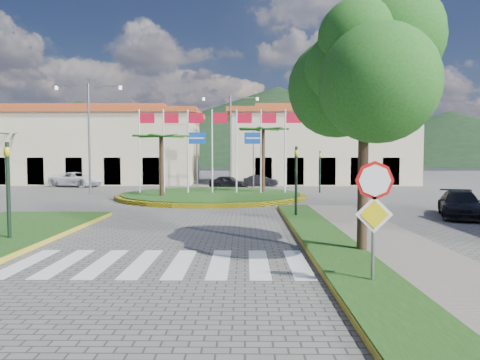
{
  "coord_description": "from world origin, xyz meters",
  "views": [
    {
      "loc": [
        2.24,
        -6.8,
        2.72
      ],
      "look_at": [
        2.07,
        8.0,
        1.93
      ],
      "focal_mm": 32.0,
      "sensor_mm": 36.0,
      "label": 1
    }
  ],
  "objects_px": {
    "white_van": "(76,180)",
    "car_dark_b": "(261,181)",
    "stop_sign": "(374,203)",
    "deciduous_tree": "(365,67)",
    "roundabout_island": "(212,195)",
    "car_dark_a": "(229,182)",
    "car_side_right": "(460,204)"
  },
  "relations": [
    {
      "from": "white_van",
      "to": "car_dark_b",
      "type": "bearing_deg",
      "value": -68.92
    },
    {
      "from": "stop_sign",
      "to": "deciduous_tree",
      "type": "bearing_deg",
      "value": 78.82
    },
    {
      "from": "roundabout_island",
      "to": "white_van",
      "type": "xyz_separation_m",
      "value": [
        -13.31,
        10.29,
        0.5
      ]
    },
    {
      "from": "white_van",
      "to": "car_dark_a",
      "type": "height_order",
      "value": "white_van"
    },
    {
      "from": "car_dark_a",
      "to": "car_dark_b",
      "type": "bearing_deg",
      "value": -19.27
    },
    {
      "from": "deciduous_tree",
      "to": "car_dark_a",
      "type": "height_order",
      "value": "deciduous_tree"
    },
    {
      "from": "roundabout_island",
      "to": "stop_sign",
      "type": "xyz_separation_m",
      "value": [
        4.9,
        -20.04,
        1.61
      ]
    },
    {
      "from": "car_dark_a",
      "to": "car_dark_b",
      "type": "distance_m",
      "value": 4.5
    },
    {
      "from": "roundabout_island",
      "to": "car_dark_a",
      "type": "bearing_deg",
      "value": 83.97
    },
    {
      "from": "white_van",
      "to": "car_dark_b",
      "type": "relative_size",
      "value": 1.51
    },
    {
      "from": "white_van",
      "to": "car_side_right",
      "type": "height_order",
      "value": "white_van"
    },
    {
      "from": "deciduous_tree",
      "to": "car_dark_a",
      "type": "relative_size",
      "value": 2.03
    },
    {
      "from": "car_dark_a",
      "to": "car_side_right",
      "type": "distance_m",
      "value": 20.69
    },
    {
      "from": "white_van",
      "to": "car_dark_b",
      "type": "height_order",
      "value": "white_van"
    },
    {
      "from": "stop_sign",
      "to": "car_dark_a",
      "type": "relative_size",
      "value": 0.79
    },
    {
      "from": "roundabout_island",
      "to": "car_dark_b",
      "type": "xyz_separation_m",
      "value": [
        3.77,
        11.42,
        0.35
      ]
    },
    {
      "from": "car_dark_a",
      "to": "stop_sign",
      "type": "bearing_deg",
      "value": -150.51
    },
    {
      "from": "stop_sign",
      "to": "car_dark_a",
      "type": "distance_m",
      "value": 28.35
    },
    {
      "from": "white_van",
      "to": "stop_sign",
      "type": "bearing_deg",
      "value": -131.75
    },
    {
      "from": "car_dark_b",
      "to": "roundabout_island",
      "type": "bearing_deg",
      "value": 172.87
    },
    {
      "from": "stop_sign",
      "to": "white_van",
      "type": "relative_size",
      "value": 0.55
    },
    {
      "from": "roundabout_island",
      "to": "car_dark_b",
      "type": "height_order",
      "value": "roundabout_island"
    },
    {
      "from": "stop_sign",
      "to": "car_dark_a",
      "type": "xyz_separation_m",
      "value": [
        -4.05,
        28.04,
        -1.22
      ]
    },
    {
      "from": "deciduous_tree",
      "to": "car_side_right",
      "type": "relative_size",
      "value": 1.65
    },
    {
      "from": "car_dark_a",
      "to": "deciduous_tree",
      "type": "bearing_deg",
      "value": -148.2
    },
    {
      "from": "white_van",
      "to": "car_side_right",
      "type": "bearing_deg",
      "value": -110.66
    },
    {
      "from": "deciduous_tree",
      "to": "white_van",
      "type": "relative_size",
      "value": 1.4
    },
    {
      "from": "stop_sign",
      "to": "car_dark_b",
      "type": "distance_m",
      "value": 31.5
    },
    {
      "from": "roundabout_island",
      "to": "white_van",
      "type": "height_order",
      "value": "roundabout_island"
    },
    {
      "from": "car_side_right",
      "to": "car_dark_b",
      "type": "bearing_deg",
      "value": 131.69
    },
    {
      "from": "roundabout_island",
      "to": "deciduous_tree",
      "type": "relative_size",
      "value": 1.87
    },
    {
      "from": "car_dark_a",
      "to": "car_dark_b",
      "type": "relative_size",
      "value": 1.04
    }
  ]
}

